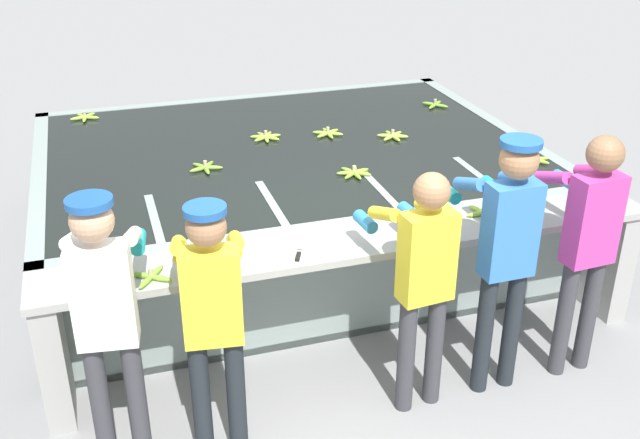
{
  "coord_description": "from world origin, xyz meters",
  "views": [
    {
      "loc": [
        -1.57,
        -3.82,
        3.19
      ],
      "look_at": [
        0.0,
        1.13,
        0.65
      ],
      "focal_mm": 42.0,
      "sensor_mm": 36.0,
      "label": 1
    }
  ],
  "objects": [
    {
      "name": "work_ledge",
      "position": [
        0.0,
        0.23,
        0.65
      ],
      "size": [
        4.2,
        0.45,
        0.93
      ],
      "color": "#9E9E99",
      "rests_on": "ground"
    },
    {
      "name": "worker_3",
      "position": [
        0.73,
        -0.32,
        1.07
      ],
      "size": [
        0.41,
        0.72,
        1.74
      ],
      "color": "#1E2328",
      "rests_on": "ground"
    },
    {
      "name": "banana_bunch_ledge_2",
      "position": [
        1.75,
        0.2,
        0.95
      ],
      "size": [
        0.26,
        0.28,
        0.08
      ],
      "color": "#7FAD33",
      "rests_on": "work_ledge"
    },
    {
      "name": "worker_4",
      "position": [
        1.32,
        -0.31,
        1.02
      ],
      "size": [
        0.43,
        0.72,
        1.69
      ],
      "color": "#38383D",
      "rests_on": "ground"
    },
    {
      "name": "banana_bunch_floating_6",
      "position": [
        -1.64,
        3.35,
        0.94
      ],
      "size": [
        0.28,
        0.27,
        0.08
      ],
      "color": "#93BC3D",
      "rests_on": "wash_tank"
    },
    {
      "name": "worker_0",
      "position": [
        -1.64,
        -0.27,
        1.02
      ],
      "size": [
        0.47,
        0.74,
        1.68
      ],
      "color": "#38383D",
      "rests_on": "ground"
    },
    {
      "name": "knife_0",
      "position": [
        -0.44,
        0.18,
        0.94
      ],
      "size": [
        0.16,
        0.33,
        0.02
      ],
      "color": "silver",
      "rests_on": "work_ledge"
    },
    {
      "name": "banana_bunch_floating_3",
      "position": [
        1.7,
        2.7,
        0.94
      ],
      "size": [
        0.24,
        0.24,
        0.08
      ],
      "color": "#75A333",
      "rests_on": "wash_tank"
    },
    {
      "name": "banana_bunch_floating_1",
      "position": [
        0.42,
        2.22,
        0.94
      ],
      "size": [
        0.26,
        0.28,
        0.08
      ],
      "color": "#93BC3D",
      "rests_on": "wash_tank"
    },
    {
      "name": "banana_bunch_ledge_1",
      "position": [
        0.94,
        0.31,
        0.95
      ],
      "size": [
        0.27,
        0.28,
        0.08
      ],
      "color": "#93BC3D",
      "rests_on": "work_ledge"
    },
    {
      "name": "worker_1",
      "position": [
        -1.09,
        -0.37,
        0.97
      ],
      "size": [
        0.47,
        0.73,
        1.6
      ],
      "color": "#1E2328",
      "rests_on": "ground"
    },
    {
      "name": "banana_bunch_floating_5",
      "position": [
        -0.77,
        1.74,
        0.94
      ],
      "size": [
        0.28,
        0.26,
        0.08
      ],
      "color": "#75A333",
      "rests_on": "wash_tank"
    },
    {
      "name": "banana_bunch_floating_2",
      "position": [
        1.82,
        1.1,
        0.94
      ],
      "size": [
        0.28,
        0.28,
        0.08
      ],
      "color": "#93BC3D",
      "rests_on": "wash_tank"
    },
    {
      "name": "banana_bunch_floating_4",
      "position": [
        -0.13,
        2.29,
        0.94
      ],
      "size": [
        0.28,
        0.28,
        0.08
      ],
      "color": "#93BC3D",
      "rests_on": "wash_tank"
    },
    {
      "name": "knife_1",
      "position": [
        0.4,
        0.12,
        0.94
      ],
      "size": [
        0.27,
        0.27,
        0.02
      ],
      "color": "silver",
      "rests_on": "work_ledge"
    },
    {
      "name": "worker_2",
      "position": [
        0.18,
        -0.33,
        0.96
      ],
      "size": [
        0.44,
        0.72,
        1.61
      ],
      "color": "#38383D",
      "rests_on": "ground"
    },
    {
      "name": "banana_bunch_ledge_0",
      "position": [
        -1.37,
        0.12,
        0.95
      ],
      "size": [
        0.25,
        0.25,
        0.08
      ],
      "color": "#75A333",
      "rests_on": "work_ledge"
    },
    {
      "name": "banana_bunch_floating_7",
      "position": [
        0.95,
        1.97,
        0.94
      ],
      "size": [
        0.27,
        0.28,
        0.08
      ],
      "color": "#9EC642",
      "rests_on": "wash_tank"
    },
    {
      "name": "banana_bunch_floating_0",
      "position": [
        0.33,
        1.28,
        0.94
      ],
      "size": [
        0.28,
        0.28,
        0.08
      ],
      "color": "#7FAD33",
      "rests_on": "wash_tank"
    },
    {
      "name": "ground_plane",
      "position": [
        0.0,
        0.0,
        0.0
      ],
      "size": [
        80.0,
        80.0,
        0.0
      ],
      "primitive_type": "plane",
      "color": "gray",
      "rests_on": "ground"
    },
    {
      "name": "wash_tank",
      "position": [
        0.0,
        2.04,
        0.46
      ],
      "size": [
        4.2,
        3.21,
        0.93
      ],
      "color": "gray",
      "rests_on": "ground"
    }
  ]
}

